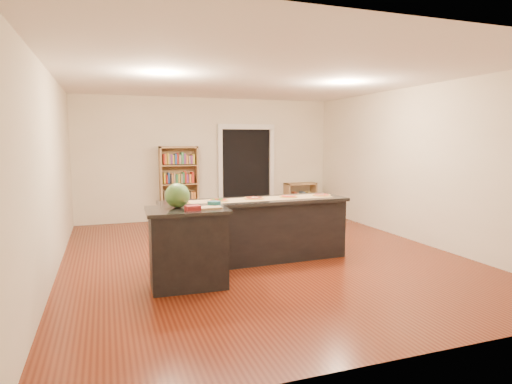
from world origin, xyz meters
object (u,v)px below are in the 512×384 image
object	(u,v)px
kitchen_island	(255,230)
side_counter	(188,247)
waste_bin	(203,214)
bookshelf	(179,184)
low_shelf	(300,198)
watermelon	(177,195)

from	to	relation	value
kitchen_island	side_counter	bearing A→B (deg)	-147.42
side_counter	waste_bin	world-z (taller)	side_counter
bookshelf	low_shelf	world-z (taller)	bookshelf
side_counter	low_shelf	size ratio (longest dim) A/B	1.30
kitchen_island	side_counter	world-z (taller)	side_counter
kitchen_island	watermelon	xyz separation A→B (m)	(-1.29, -0.71, 0.68)
kitchen_island	watermelon	world-z (taller)	watermelon
low_shelf	waste_bin	size ratio (longest dim) A/B	2.48
side_counter	watermelon	size ratio (longest dim) A/B	3.22
side_counter	watermelon	distance (m)	0.66
side_counter	waste_bin	xyz separation A→B (m)	(1.13, 4.26, -0.35)
bookshelf	waste_bin	size ratio (longest dim) A/B	5.42
waste_bin	side_counter	bearing A→B (deg)	-104.86
waste_bin	watermelon	bearing A→B (deg)	-106.48
low_shelf	watermelon	xyz separation A→B (m)	(-3.72, -4.25, 0.76)
side_counter	waste_bin	bearing A→B (deg)	77.54
bookshelf	watermelon	bearing A→B (deg)	-99.49
kitchen_island	bookshelf	world-z (taller)	bookshelf
kitchen_island	waste_bin	xyz separation A→B (m)	(-0.06, 3.45, -0.32)
low_shelf	watermelon	distance (m)	5.70
bookshelf	watermelon	size ratio (longest dim) A/B	5.44
bookshelf	low_shelf	distance (m)	3.05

